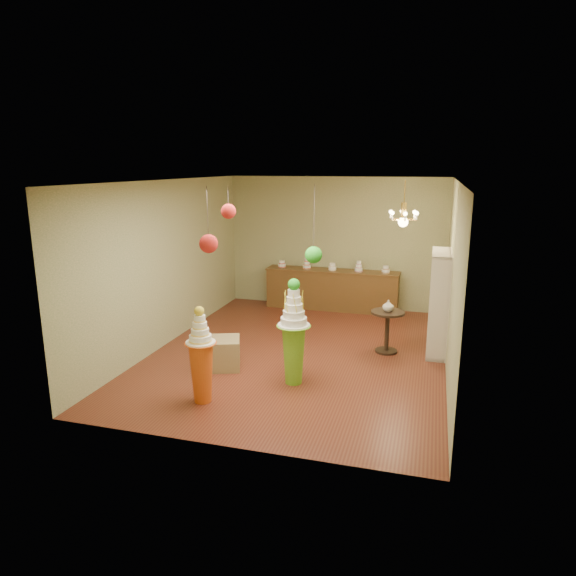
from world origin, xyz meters
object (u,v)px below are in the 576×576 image
(pedestal_orange, at_px, (201,364))
(sideboard, at_px, (332,289))
(pedestal_green, at_px, (294,341))
(round_table, at_px, (387,326))

(pedestal_orange, relative_size, sideboard, 0.46)
(pedestal_green, distance_m, round_table, 2.14)
(pedestal_green, relative_size, pedestal_orange, 1.18)
(pedestal_orange, relative_size, round_table, 1.81)
(pedestal_green, distance_m, sideboard, 4.25)
(pedestal_orange, distance_m, round_table, 3.55)
(sideboard, bearing_deg, round_table, -59.29)
(pedestal_green, height_order, pedestal_orange, pedestal_green)
(sideboard, relative_size, round_table, 3.94)
(pedestal_orange, height_order, round_table, pedestal_orange)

